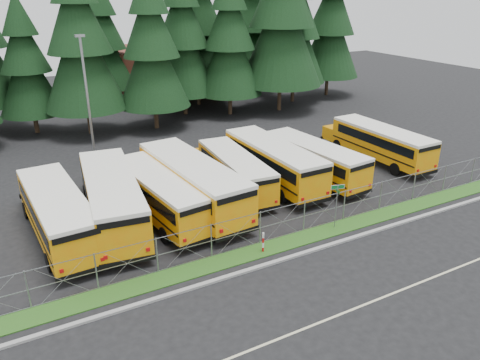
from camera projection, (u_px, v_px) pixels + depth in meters
name	position (u px, v px, depth m)	size (l,w,h in m)	color
ground	(307.00, 220.00, 28.97)	(120.00, 120.00, 0.00)	black
curb	(340.00, 242.00, 26.43)	(50.00, 0.25, 0.12)	gray
grass_verge	(324.00, 232.00, 27.58)	(50.00, 1.40, 0.06)	#184513
road_lane_line	(406.00, 288.00, 22.49)	(50.00, 0.12, 0.01)	beige
chainlink_fence	(318.00, 212.00, 27.77)	(44.00, 0.10, 2.00)	gray
brick_building	(168.00, 69.00, 62.85)	(22.00, 10.00, 6.00)	brown
bus_0	(57.00, 214.00, 26.44)	(2.68, 11.37, 2.98)	orange
bus_1	(112.00, 200.00, 27.99)	(2.89, 12.24, 3.21)	orange
bus_2	(157.00, 195.00, 28.92)	(2.63, 11.12, 2.92)	orange
bus_3	(190.00, 184.00, 30.19)	(2.93, 12.42, 3.26)	orange
bus_4	(233.00, 172.00, 32.83)	(2.42, 10.26, 2.69)	orange
bus_5	(271.00, 163.00, 33.97)	(2.75, 11.65, 3.06)	orange
bus_6	(310.00, 161.00, 34.77)	(2.54, 10.75, 2.82)	orange
bus_east	(378.00, 144.00, 38.36)	(2.58, 10.92, 2.86)	orange
street_sign	(337.00, 197.00, 27.31)	(0.81, 0.53, 2.81)	gray
striped_bollard	(263.00, 243.00, 25.31)	(0.11, 0.11, 1.20)	#B20C0C
light_standard	(87.00, 97.00, 35.93)	(0.70, 0.35, 10.14)	gray
conifer_2	(26.00, 65.00, 43.68)	(5.94, 5.94, 13.15)	black
conifer_3	(80.00, 44.00, 42.70)	(7.69, 7.69, 17.01)	black
conifer_4	(151.00, 49.00, 44.69)	(7.07, 7.07, 15.64)	black
conifer_5	(182.00, 40.00, 49.75)	(7.32, 7.32, 16.18)	black
conifer_6	(230.00, 42.00, 49.77)	(7.13, 7.13, 15.76)	black
conifer_7	(282.00, 17.00, 50.56)	(9.25, 9.25, 20.45)	black
conifer_8	(295.00, 31.00, 55.35)	(7.64, 7.64, 16.89)	black
conifer_9	(331.00, 27.00, 58.72)	(7.74, 7.74, 17.12)	black
conifer_11	(103.00, 43.00, 53.89)	(6.62, 6.62, 14.63)	black
conifer_12	(196.00, 25.00, 53.55)	(8.31, 8.31, 18.37)	black
conifer_13	(251.00, 24.00, 60.32)	(7.95, 7.95, 17.59)	black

